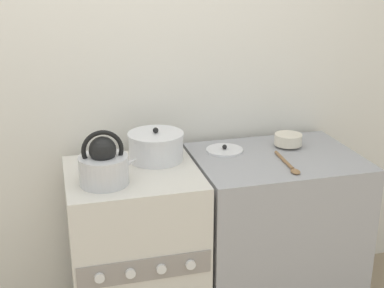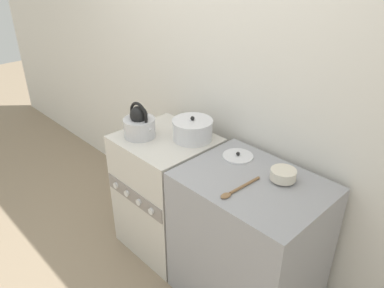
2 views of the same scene
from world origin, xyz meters
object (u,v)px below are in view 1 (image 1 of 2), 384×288
(enamel_bowl, at_px, (288,140))
(loose_pot_lid, at_px, (225,150))
(cooking_pot, at_px, (156,146))
(kettle, at_px, (104,165))
(stove, at_px, (136,257))

(enamel_bowl, bearing_deg, loose_pot_lid, 176.07)
(cooking_pot, bearing_deg, kettle, -140.11)
(kettle, distance_m, cooking_pot, 0.36)
(stove, relative_size, kettle, 3.45)
(loose_pot_lid, bearing_deg, cooking_pot, -173.96)
(cooking_pot, distance_m, enamel_bowl, 0.71)
(kettle, xyz_separation_m, enamel_bowl, (0.99, 0.25, -0.05))
(kettle, height_order, enamel_bowl, kettle)
(enamel_bowl, xyz_separation_m, loose_pot_lid, (-0.34, 0.02, -0.03))
(stove, bearing_deg, kettle, -143.00)
(cooking_pot, bearing_deg, loose_pot_lid, 6.04)
(loose_pot_lid, bearing_deg, stove, -161.79)
(stove, distance_m, cooking_pot, 0.56)
(stove, relative_size, loose_pot_lid, 4.81)
(stove, bearing_deg, loose_pot_lid, 18.21)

